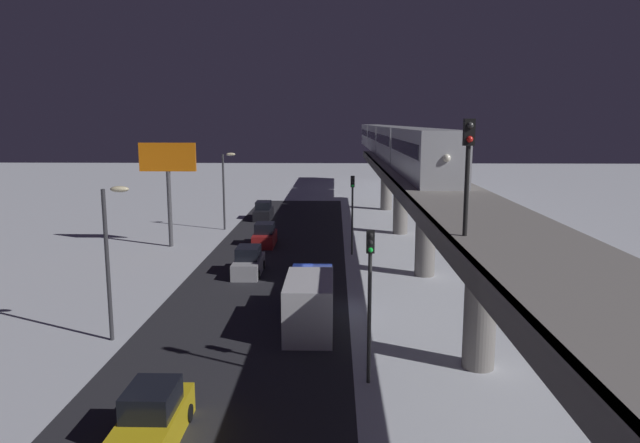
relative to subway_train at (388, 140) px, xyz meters
name	(u,v)px	position (x,y,z in m)	size (l,w,h in m)	color
ground_plane	(324,310)	(6.93, 38.02, -8.53)	(240.00, 240.00, 0.00)	silver
avenue_asphalt	(253,309)	(11.00, 38.02, -8.52)	(11.00, 93.54, 0.01)	#28282D
elevated_railway	(447,210)	(0.09, 38.02, -2.69)	(5.00, 93.54, 6.75)	gray
subway_train	(388,140)	(0.00, 0.00, 0.00)	(2.94, 74.07, 3.40)	#B7BABF
rail_signal	(468,157)	(1.81, 50.28, 0.95)	(0.36, 0.41, 4.00)	black
sedan_silver	(249,263)	(12.40, 30.13, -7.74)	(1.91, 4.64, 1.97)	#B2B2B7
sedan_black	(263,212)	(14.20, 6.41, -7.73)	(1.80, 4.65, 1.97)	black
sedan_red	(265,236)	(12.40, 20.42, -7.73)	(1.80, 4.14, 1.97)	#A51E1E
box_truck	(310,301)	(7.60, 40.66, -7.18)	(2.40, 7.40, 2.80)	navy
taxi_cab	(153,420)	(12.40, 52.22, -7.74)	(1.91, 4.40, 1.97)	gold
traffic_light_near	(370,284)	(4.90, 47.51, -4.33)	(0.32, 0.44, 6.40)	#2D2D2D
traffic_light_mid	(352,203)	(4.90, 23.87, -4.33)	(0.32, 0.44, 6.40)	#2D2D2D
commercial_billboard	(168,167)	(20.45, 21.06, -1.70)	(4.80, 0.36, 8.90)	#4C4C51
street_lamp_near	(111,245)	(17.07, 43.02, -3.71)	(1.35, 0.44, 7.65)	#38383D
street_lamp_far	(226,182)	(17.07, 13.02, -3.71)	(1.35, 0.44, 7.65)	#38383D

